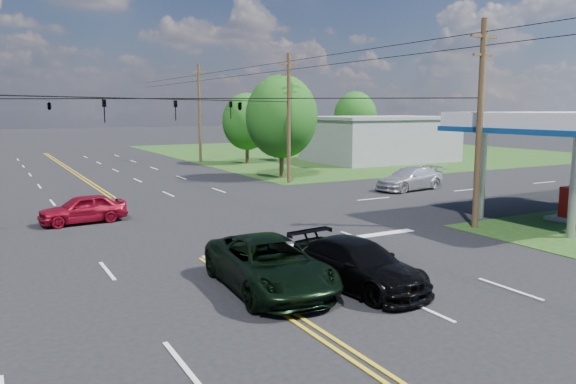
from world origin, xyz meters
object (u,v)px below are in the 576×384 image
tree_right_b (247,122)px  retail_ne (379,140)px  pole_right_far (199,112)px  pickup_dkgreen (269,264)px  suv_black (358,264)px  tree_far_r (355,116)px  tree_right_a (282,117)px  pole_se (480,122)px  pole_ne (289,117)px

tree_right_b → retail_ne: bearing=-16.5°
pole_right_far → pickup_dkgreen: size_ratio=1.73×
pole_right_far → pickup_dkgreen: pole_right_far is taller
retail_ne → suv_black: bearing=-128.8°
tree_far_r → pickup_dkgreen: bearing=-128.3°
tree_right_b → pickup_dkgreen: bearing=-113.7°
tree_right_a → pickup_dkgreen: tree_right_a is taller
tree_right_a → retail_ne: bearing=26.6°
tree_far_r → pole_se: bearing=-118.3°
pole_ne → pole_se: bearing=-90.0°
retail_ne → pole_right_far: bearing=154.8°
retail_ne → pole_ne: bearing=-147.1°
pole_se → tree_far_r: size_ratio=1.25×
retail_ne → pole_right_far: 19.02m
pole_se → tree_far_r: pole_se is taller
tree_right_a → pickup_dkgreen: (-13.50, -24.44, -4.07)m
pickup_dkgreen → pole_ne: bearing=63.8°
tree_right_b → suv_black: size_ratio=1.39×
pole_se → tree_far_r: bearing=61.7°
pole_right_far → suv_black: size_ratio=1.96×
pole_right_far → tree_far_r: (21.00, 2.00, -0.62)m
tree_far_r → pole_ne: bearing=-135.0°
pickup_dkgreen → suv_black: pickup_dkgreen is taller
pole_se → tree_right_b: pole_se is taller
pole_se → suv_black: pole_se is taller
suv_black → pole_se: bearing=16.5°
tree_far_r → pickup_dkgreen: size_ratio=1.32×
pole_se → tree_right_b: (3.50, 33.00, -0.70)m
retail_ne → pole_se: bearing=-120.4°
tree_right_b → suv_black: bearing=-109.8°
pole_ne → tree_right_a: bearing=71.6°
pole_ne → pole_right_far: bearing=90.0°
pickup_dkgreen → suv_black: bearing=-20.3°
pickup_dkgreen → pole_se: bearing=19.4°
pole_se → pickup_dkgreen: (-12.50, -3.44, -4.11)m
tree_far_r → suv_black: tree_far_r is taller
pole_right_far → tree_right_b: pole_right_far is taller
retail_ne → pickup_dkgreen: size_ratio=2.42×
pole_se → pole_right_far: size_ratio=0.95×
pole_ne → tree_far_r: pole_ne is taller
pole_ne → pickup_dkgreen: bearing=-120.2°
pole_ne → tree_far_r: (21.00, 21.00, -0.37)m
pole_se → pickup_dkgreen: bearing=-164.6°
pole_right_far → tree_right_a: 16.03m
tree_right_b → pole_ne: bearing=-103.1°
pole_ne → tree_right_a: 3.16m
retail_ne → pickup_dkgreen: 43.87m
pole_se → suv_black: bearing=-155.5°
retail_ne → tree_right_b: bearing=163.5°
pole_ne → tree_right_b: pole_ne is taller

